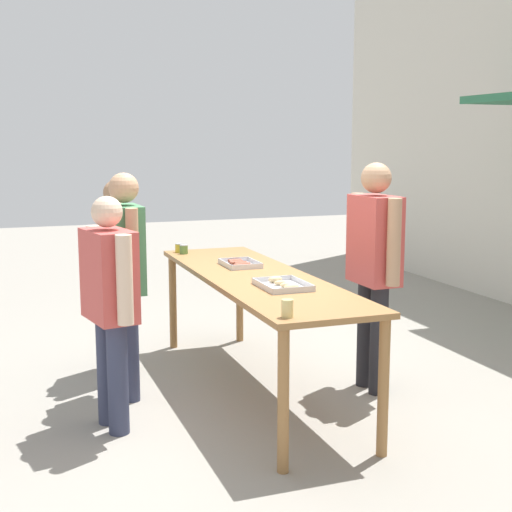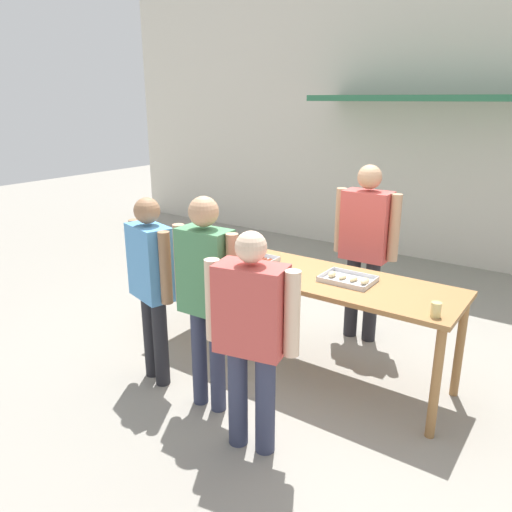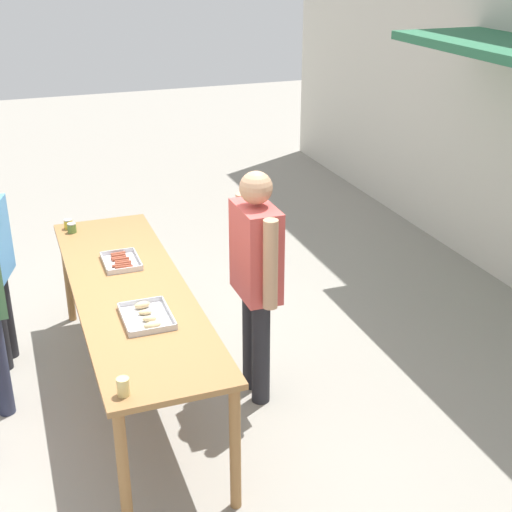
% 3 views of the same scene
% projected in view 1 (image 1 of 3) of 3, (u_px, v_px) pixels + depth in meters
% --- Properties ---
extents(ground_plane, '(24.00, 24.00, 0.00)m').
position_uv_depth(ground_plane, '(256.00, 390.00, 5.67)').
color(ground_plane, gray).
extents(serving_table, '(2.92, 0.80, 0.93)m').
position_uv_depth(serving_table, '(256.00, 287.00, 5.54)').
color(serving_table, olive).
rests_on(serving_table, ground).
extents(food_tray_sausages, '(0.38, 0.27, 0.04)m').
position_uv_depth(food_tray_sausages, '(240.00, 264.00, 5.93)').
color(food_tray_sausages, silver).
rests_on(food_tray_sausages, serving_table).
extents(food_tray_buns, '(0.43, 0.32, 0.05)m').
position_uv_depth(food_tray_buns, '(283.00, 285.00, 5.05)').
color(food_tray_buns, silver).
rests_on(food_tray_buns, serving_table).
extents(condiment_jar_mustard, '(0.08, 0.08, 0.08)m').
position_uv_depth(condiment_jar_mustard, '(179.00, 248.00, 6.65)').
color(condiment_jar_mustard, gold).
rests_on(condiment_jar_mustard, serving_table).
extents(condiment_jar_ketchup, '(0.08, 0.08, 0.08)m').
position_uv_depth(condiment_jar_ketchup, '(184.00, 249.00, 6.56)').
color(condiment_jar_ketchup, '#567A38').
rests_on(condiment_jar_ketchup, serving_table).
extents(beer_cup, '(0.07, 0.07, 0.11)m').
position_uv_depth(beer_cup, '(287.00, 308.00, 4.19)').
color(beer_cup, '#DBC67A').
rests_on(beer_cup, serving_table).
extents(person_server_behind_table, '(0.67, 0.26, 1.80)m').
position_uv_depth(person_server_behind_table, '(374.00, 257.00, 5.52)').
color(person_server_behind_table, '#232328').
rests_on(person_server_behind_table, ground).
extents(person_customer_holding_hotdog, '(0.59, 0.34, 1.64)m').
position_uv_depth(person_customer_holding_hotdog, '(118.00, 260.00, 5.98)').
color(person_customer_holding_hotdog, '#232328').
rests_on(person_customer_holding_hotdog, ground).
extents(person_customer_with_cup, '(0.66, 0.34, 1.60)m').
position_uv_depth(person_customer_with_cup, '(110.00, 295.00, 4.78)').
color(person_customer_with_cup, '#333851').
rests_on(person_customer_with_cup, ground).
extents(person_customer_waiting_in_line, '(0.59, 0.24, 1.73)m').
position_uv_depth(person_customer_waiting_in_line, '(126.00, 265.00, 5.36)').
color(person_customer_waiting_in_line, '#333851').
rests_on(person_customer_waiting_in_line, ground).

